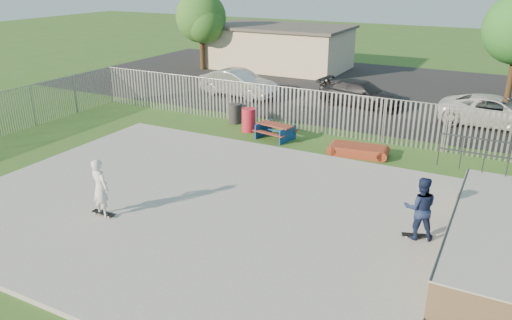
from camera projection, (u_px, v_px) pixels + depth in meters
The scene contains 17 objects.
ground at pixel (199, 206), 16.10m from camera, with size 120.00×120.00×0.00m, color #346321.
concrete_slab at pixel (199, 204), 16.08m from camera, with size 15.00×12.00×0.15m, color #969591.
fence at pixel (286, 141), 19.10m from camera, with size 26.04×16.02×2.00m.
picnic_table at pixel (276, 131), 22.37m from camera, with size 1.82×1.59×0.68m.
funbox at pixel (358, 151), 20.43m from camera, with size 2.13×1.24×0.41m.
trash_bin_red at pixel (249, 120), 23.37m from camera, with size 0.66×0.66×1.10m, color red.
trash_bin_grey at pixel (235, 114), 24.61m from camera, with size 0.58×0.58×0.97m, color #262628.
parking_lot at pixel (366, 89), 31.79m from camera, with size 40.00×18.00×0.02m, color black.
car_silver at pixel (238, 83), 29.66m from camera, with size 1.67×4.78×1.57m, color silver.
car_dark at pixel (361, 94), 27.56m from camera, with size 1.95×4.79×1.39m, color black.
car_white at pixel (496, 112), 23.99m from camera, with size 2.39×5.19×1.44m, color silver.
building at pixel (279, 47), 38.01m from camera, with size 10.40×6.40×3.20m.
tree_left at pixel (201, 17), 36.66m from camera, with size 3.70×3.70×5.70m.
skateboard_a at pixel (416, 236), 13.91m from camera, with size 0.82×0.45×0.08m.
skateboard_b at pixel (103, 214), 15.18m from camera, with size 0.80×0.21×0.08m.
skater_navy at pixel (420, 208), 13.60m from camera, with size 0.88×0.69×1.81m, color #152043.
skater_white at pixel (100, 188), 14.87m from camera, with size 0.66×0.43×1.81m, color silver.
Camera 1 is at (8.40, -11.97, 7.15)m, focal length 35.00 mm.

